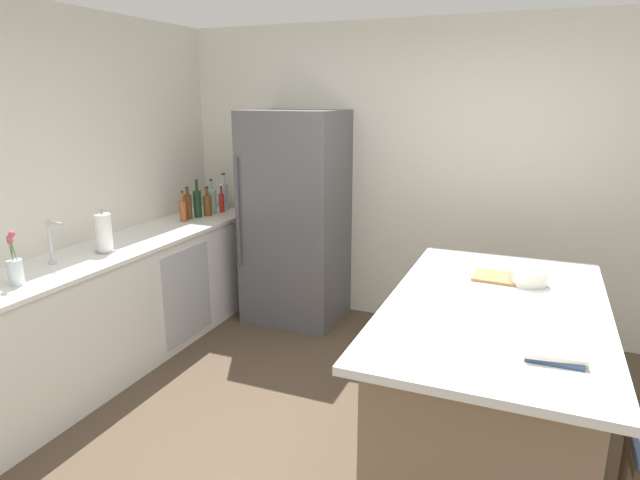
{
  "coord_description": "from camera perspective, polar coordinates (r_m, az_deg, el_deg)",
  "views": [
    {
      "loc": [
        0.75,
        -2.38,
        1.98
      ],
      "look_at": [
        -0.65,
        1.02,
        1.0
      ],
      "focal_mm": 30.27,
      "sensor_mm": 36.0,
      "label": 1
    }
  ],
  "objects": [
    {
      "name": "ground_plane",
      "position": [
        3.18,
        4.16,
        -23.57
      ],
      "size": [
        7.2,
        7.2,
        0.0
      ],
      "primitive_type": "plane",
      "color": "#4C3D2D"
    },
    {
      "name": "wall_rear",
      "position": [
        4.74,
        13.15,
        6.31
      ],
      "size": [
        6.0,
        0.1,
        2.6
      ],
      "primitive_type": "cube",
      "color": "silver",
      "rests_on": "ground_plane"
    },
    {
      "name": "wall_left",
      "position": [
        4.05,
        -30.54,
        3.18
      ],
      "size": [
        0.1,
        6.0,
        2.6
      ],
      "primitive_type": "cube",
      "color": "silver",
      "rests_on": "ground_plane"
    },
    {
      "name": "counter_run_left",
      "position": [
        4.4,
        -19.97,
        -6.23
      ],
      "size": [
        0.64,
        3.02,
        0.92
      ],
      "color": "silver",
      "rests_on": "ground_plane"
    },
    {
      "name": "kitchen_island",
      "position": [
        3.2,
        17.46,
        -14.08
      ],
      "size": [
        1.11,
        1.93,
        0.92
      ],
      "color": "#8E755B",
      "rests_on": "ground_plane"
    },
    {
      "name": "refrigerator",
      "position": [
        4.79,
        -2.6,
        2.34
      ],
      "size": [
        0.82,
        0.71,
        1.87
      ],
      "color": "#56565B",
      "rests_on": "ground_plane"
    },
    {
      "name": "sink_faucet",
      "position": [
        3.9,
        -26.53,
        -0.11
      ],
      "size": [
        0.15,
        0.05,
        0.3
      ],
      "color": "silver",
      "rests_on": "counter_run_left"
    },
    {
      "name": "flower_vase",
      "position": [
        3.59,
        -29.54,
        -2.6
      ],
      "size": [
        0.08,
        0.08,
        0.32
      ],
      "color": "silver",
      "rests_on": "counter_run_left"
    },
    {
      "name": "paper_towel_roll",
      "position": [
        4.07,
        -21.87,
        0.63
      ],
      "size": [
        0.14,
        0.14,
        0.31
      ],
      "color": "gray",
      "rests_on": "counter_run_left"
    },
    {
      "name": "soda_bottle",
      "position": [
        5.29,
        -10.11,
        4.67
      ],
      "size": [
        0.08,
        0.08,
        0.35
      ],
      "color": "silver",
      "rests_on": "counter_run_left"
    },
    {
      "name": "hot_sauce_bottle",
      "position": [
        5.19,
        -10.35,
        3.94
      ],
      "size": [
        0.05,
        0.05,
        0.25
      ],
      "color": "red",
      "rests_on": "counter_run_left"
    },
    {
      "name": "gin_bottle",
      "position": [
        5.14,
        -11.36,
        4.08
      ],
      "size": [
        0.08,
        0.08,
        0.32
      ],
      "color": "#8CB79E",
      "rests_on": "counter_run_left"
    },
    {
      "name": "whiskey_bottle",
      "position": [
        5.06,
        -11.82,
        3.67
      ],
      "size": [
        0.08,
        0.08,
        0.27
      ],
      "color": "brown",
      "rests_on": "counter_run_left"
    },
    {
      "name": "wine_bottle",
      "position": [
        5.0,
        -12.83,
        3.83
      ],
      "size": [
        0.07,
        0.07,
        0.34
      ],
      "color": "#19381E",
      "rests_on": "counter_run_left"
    },
    {
      "name": "syrup_bottle",
      "position": [
        4.95,
        -13.78,
        3.5
      ],
      "size": [
        0.07,
        0.07,
        0.29
      ],
      "color": "#5B3319",
      "rests_on": "counter_run_left"
    },
    {
      "name": "vinegar_bottle",
      "position": [
        4.86,
        -14.28,
        3.07
      ],
      "size": [
        0.06,
        0.06,
        0.27
      ],
      "color": "#994C23",
      "rests_on": "counter_run_left"
    },
    {
      "name": "cookbook_stack",
      "position": [
        2.5,
        23.53,
        -10.9
      ],
      "size": [
        0.26,
        0.2,
        0.04
      ],
      "color": "#334770",
      "rests_on": "kitchen_island"
    },
    {
      "name": "mixing_bowl",
      "position": [
        3.37,
        21.13,
        -3.63
      ],
      "size": [
        0.22,
        0.22,
        0.09
      ],
      "color": "silver",
      "rests_on": "kitchen_island"
    },
    {
      "name": "cutting_board",
      "position": [
        3.41,
        18.92,
        -3.84
      ],
      "size": [
        0.37,
        0.25,
        0.02
      ],
      "color": "#9E7042",
      "rests_on": "kitchen_island"
    }
  ]
}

